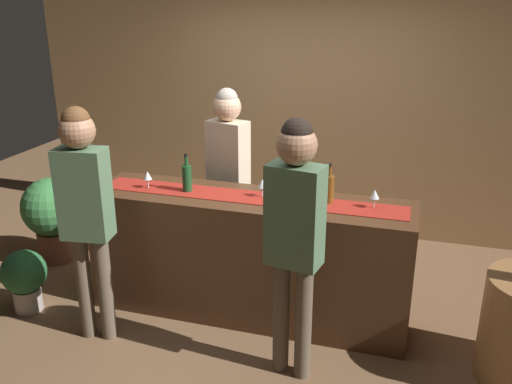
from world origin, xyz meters
The scene contains 14 objects.
ground_plane centered at (0.00, 0.00, 0.00)m, with size 10.00×10.00×0.00m, color brown.
back_wall centered at (0.00, 1.90, 1.45)m, with size 6.00×0.12×2.90m, color tan.
bar_counter centered at (0.00, 0.00, 0.49)m, with size 2.49×0.60×0.99m, color #472B19.
counter_runner_cloth centered at (0.00, 0.00, 0.99)m, with size 2.37×0.28×0.01m, color maroon.
wine_bottle_amber centered at (0.60, 0.05, 1.10)m, with size 0.07×0.07×0.30m.
wine_bottle_green centered at (-0.50, -0.01, 1.10)m, with size 0.07×0.07×0.30m.
wine_glass_near_customer centered at (-0.82, -0.04, 1.09)m, with size 0.07×0.07×0.14m.
wine_glass_mid_counter centered at (0.93, 0.04, 1.09)m, with size 0.07×0.07×0.14m.
wine_glass_far_end centered at (0.10, 0.03, 1.09)m, with size 0.07×0.07×0.14m.
bartender centered at (-0.37, 0.58, 1.06)m, with size 0.38×0.27×1.71m.
customer_sipping centered at (0.50, -0.64, 1.10)m, with size 0.37×0.26×1.76m.
customer_browsing centered at (-0.98, -0.65, 1.09)m, with size 0.36×0.25×1.75m.
potted_plant_tall centered at (-2.07, 0.35, 0.48)m, with size 0.56×0.56×0.82m.
potted_plant_small centered at (-1.73, -0.50, 0.30)m, with size 0.36×0.36×0.52m.
Camera 1 is at (1.17, -3.68, 2.43)m, focal length 38.31 mm.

